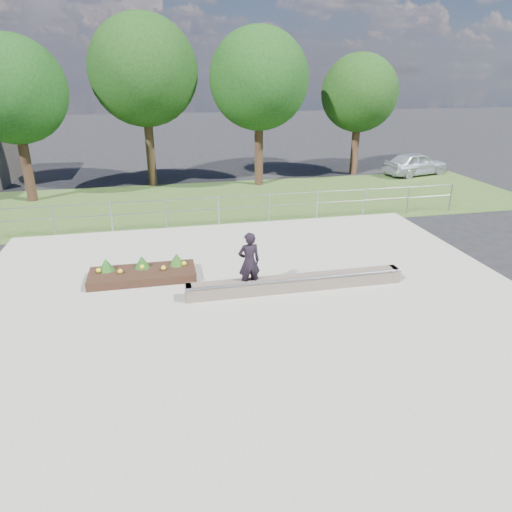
{
  "coord_description": "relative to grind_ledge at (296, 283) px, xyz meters",
  "views": [
    {
      "loc": [
        -2.11,
        -9.39,
        5.63
      ],
      "look_at": [
        0.2,
        1.5,
        1.1
      ],
      "focal_mm": 32.0,
      "sensor_mm": 36.0,
      "label": 1
    }
  ],
  "objects": [
    {
      "name": "ground",
      "position": [
        -1.29,
        -1.37,
        -0.26
      ],
      "size": [
        120.0,
        120.0,
        0.0
      ],
      "primitive_type": "plane",
      "color": "black",
      "rests_on": "ground"
    },
    {
      "name": "grass_verge",
      "position": [
        -1.29,
        9.63,
        -0.25
      ],
      "size": [
        30.0,
        8.0,
        0.02
      ],
      "primitive_type": "cube",
      "color": "#314C1E",
      "rests_on": "ground"
    },
    {
      "name": "concrete_slab",
      "position": [
        -1.29,
        -1.37,
        -0.23
      ],
      "size": [
        15.0,
        15.0,
        0.06
      ],
      "primitive_type": "cube",
      "color": "#9A9789",
      "rests_on": "ground"
    },
    {
      "name": "fence",
      "position": [
        -1.29,
        6.13,
        0.51
      ],
      "size": [
        20.06,
        0.06,
        1.2
      ],
      "color": "gray",
      "rests_on": "ground"
    },
    {
      "name": "tree_far_left",
      "position": [
        -9.29,
        11.63,
        4.59
      ],
      "size": [
        4.55,
        4.55,
        7.15
      ],
      "color": "black",
      "rests_on": "ground"
    },
    {
      "name": "tree_mid_left",
      "position": [
        -3.79,
        13.63,
        5.34
      ],
      "size": [
        5.25,
        5.25,
        8.25
      ],
      "color": "#2F1F12",
      "rests_on": "ground"
    },
    {
      "name": "tree_mid_right",
      "position": [
        1.71,
        12.63,
        4.97
      ],
      "size": [
        4.9,
        4.9,
        7.7
      ],
      "color": "#301D13",
      "rests_on": "ground"
    },
    {
      "name": "tree_far_right",
      "position": [
        7.71,
        14.13,
        4.21
      ],
      "size": [
        4.2,
        4.2,
        6.6
      ],
      "color": "#382116",
      "rests_on": "ground"
    },
    {
      "name": "grind_ledge",
      "position": [
        0.0,
        0.0,
        0.0
      ],
      "size": [
        6.0,
        0.44,
        0.43
      ],
      "color": "brown",
      "rests_on": "concrete_slab"
    },
    {
      "name": "planter_bed",
      "position": [
        -4.11,
        1.65,
        -0.02
      ],
      "size": [
        3.0,
        1.2,
        0.61
      ],
      "color": "black",
      "rests_on": "concrete_slab"
    },
    {
      "name": "skateboarder",
      "position": [
        -1.28,
        0.08,
        0.69
      ],
      "size": [
        0.8,
        0.46,
        1.73
      ],
      "color": "silver",
      "rests_on": "concrete_slab"
    },
    {
      "name": "parked_car",
      "position": [
        11.07,
        13.1,
        0.4
      ],
      "size": [
        4.15,
        2.46,
        1.33
      ],
      "primitive_type": "imported",
      "rotation": [
        0.0,
        0.0,
        1.82
      ],
      "color": "silver",
      "rests_on": "ground"
    }
  ]
}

